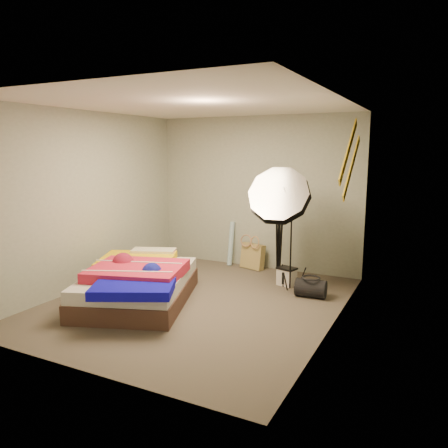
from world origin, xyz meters
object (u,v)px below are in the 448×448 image
Objects in this scene: camera_case at (287,277)px; tote_bag at (253,256)px; wrapping_roll at (231,243)px; duffel_bag at (311,288)px; bed at (138,282)px; photo_umbrella at (280,198)px; camera_tripod at (279,232)px.

tote_bag is at bearing 158.24° from camera_case.
wrapping_roll is 3.02× the size of camera_case.
wrapping_roll is at bearing 145.36° from duffel_bag.
duffel_bag is 2.29m from bed.
camera_case is at bearing 78.40° from photo_umbrella.
tote_bag is 1.69× the size of camera_case.
duffel_bag is at bearing -21.16° from tote_bag.
photo_umbrella is 1.45× the size of camera_tripod.
wrapping_roll is 1.43m from camera_case.
tote_bag is 1.59m from duffel_bag.
camera_case is at bearing 45.67° from bed.
bed is 1.70× the size of camera_tripod.
wrapping_roll is (-0.43, 0.06, 0.16)m from tote_bag.
camera_tripod reaches higher than duffel_bag.
camera_tripod is (0.57, -0.34, 0.51)m from tote_bag.
camera_tripod reaches higher than camera_case.
camera_case is (0.80, -0.62, -0.09)m from tote_bag.
photo_umbrella is (-0.05, -0.24, 1.19)m from camera_case.
tote_bag is at bearing 139.06° from duffel_bag.
duffel_bag is (1.26, -0.97, -0.09)m from tote_bag.
duffel_bag is at bearing -21.34° from camera_case.
camera_case is at bearing -50.76° from camera_tripod.
camera_case is at bearing 139.33° from duffel_bag.
camera_case is at bearing -28.88° from wrapping_roll.
duffel_bag is 0.32× the size of camera_tripod.
wrapping_roll is 0.35× the size of bed.
tote_bag is 0.20× the size of bed.
wrapping_roll is 0.59× the size of camera_tripod.
camera_tripod reaches higher than bed.
wrapping_roll is at bearing 158.25° from camera_tripod.
bed reaches higher than tote_bag.
photo_umbrella reaches higher than bed.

